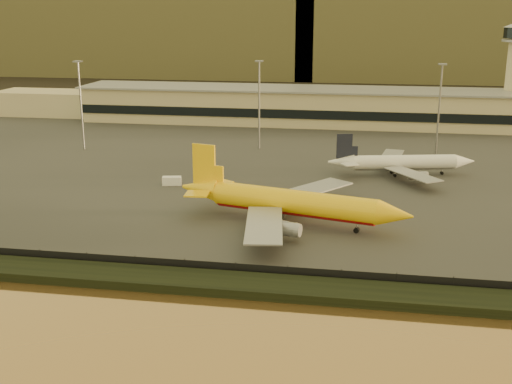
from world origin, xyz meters
TOP-DOWN VIEW (x-y plane):
  - ground at (0.00, 0.00)m, footprint 900.00×900.00m
  - embankment at (0.00, -17.00)m, footprint 320.00×7.00m
  - tarmac at (0.00, 95.00)m, footprint 320.00×220.00m
  - perimeter_fence at (0.00, -13.00)m, footprint 300.00×0.05m
  - terminal_building at (-14.52, 125.55)m, footprint 202.00×25.00m
  - apron_light_masts at (15.00, 75.00)m, footprint 152.20×12.20m
  - distant_hills at (-20.74, 340.00)m, footprint 470.00×160.00m
  - dhl_cargo_jet at (7.08, 13.54)m, footprint 45.97×44.15m
  - white_narrowbody_jet at (29.63, 54.96)m, footprint 36.09×34.62m
  - gse_vehicle_yellow at (22.04, 23.09)m, footprint 3.70×2.34m
  - gse_vehicle_white at (-23.28, 36.66)m, footprint 4.65×2.85m

SIDE VIEW (x-z plane):
  - ground at x=0.00m, z-range 0.00..0.00m
  - tarmac at x=0.00m, z-range 0.00..0.20m
  - embankment at x=0.00m, z-range 0.00..1.40m
  - gse_vehicle_yellow at x=22.04m, z-range 0.20..1.74m
  - gse_vehicle_white at x=-23.28m, z-range 0.20..2.15m
  - perimeter_fence at x=0.00m, z-range 0.20..2.40m
  - white_narrowbody_jet at x=29.63m, z-range -1.91..8.55m
  - dhl_cargo_jet at x=7.08m, z-range -2.59..11.28m
  - terminal_building at x=-14.52m, z-range -0.05..12.55m
  - apron_light_masts at x=15.00m, z-range 3.00..28.40m
  - distant_hills at x=-20.74m, z-range -3.61..66.39m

